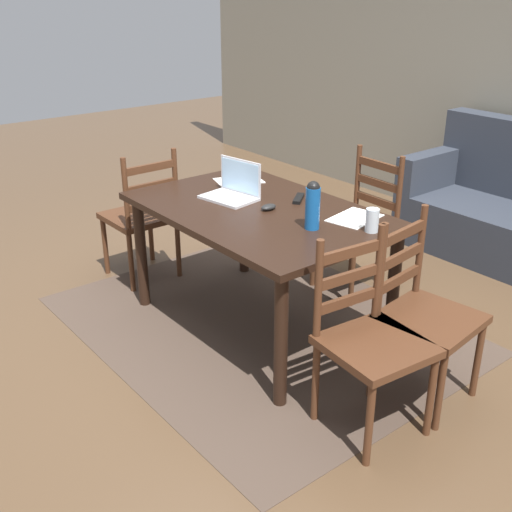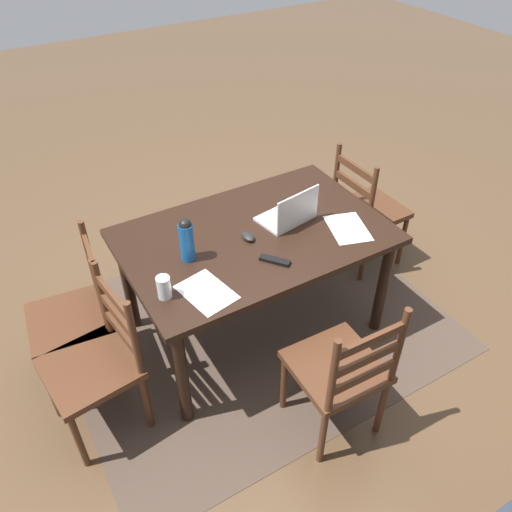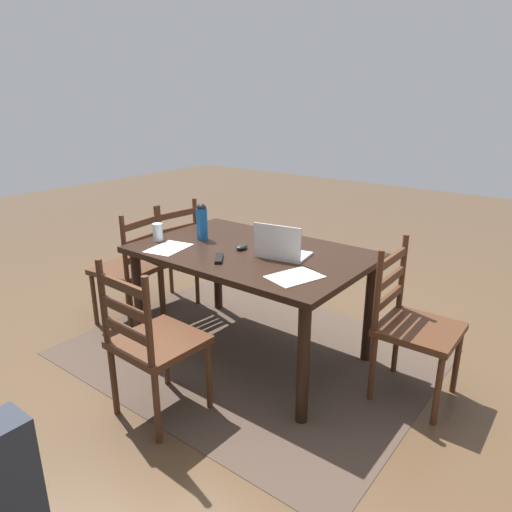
{
  "view_description": "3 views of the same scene",
  "coord_description": "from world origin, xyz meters",
  "px_view_note": "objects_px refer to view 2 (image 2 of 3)",
  "views": [
    {
      "loc": [
        2.69,
        -2.17,
        1.99
      ],
      "look_at": [
        0.11,
        -0.11,
        0.54
      ],
      "focal_mm": 44.34,
      "sensor_mm": 36.0,
      "label": 1
    },
    {
      "loc": [
        1.22,
        2.08,
        2.57
      ],
      "look_at": [
        0.01,
        0.04,
        0.64
      ],
      "focal_mm": 36.18,
      "sensor_mm": 36.0,
      "label": 2
    },
    {
      "loc": [
        -1.84,
        2.33,
        1.74
      ],
      "look_at": [
        0.01,
        -0.06,
        0.71
      ],
      "focal_mm": 32.88,
      "sensor_mm": 36.0,
      "label": 3
    }
  ],
  "objects_px": {
    "chair_right_far": "(97,363)",
    "chair_right_near": "(76,316)",
    "computer_mouse": "(248,237)",
    "water_bottle": "(187,239)",
    "chair_far_head": "(341,371)",
    "chair_left_near": "(366,210)",
    "drinking_glass": "(164,287)",
    "dining_table": "(255,246)",
    "tv_remote": "(275,260)",
    "laptop": "(290,214)"
  },
  "relations": [
    {
      "from": "dining_table",
      "to": "chair_right_far",
      "type": "relative_size",
      "value": 1.62
    },
    {
      "from": "chair_right_near",
      "to": "tv_remote",
      "type": "height_order",
      "value": "chair_right_near"
    },
    {
      "from": "chair_right_far",
      "to": "laptop",
      "type": "distance_m",
      "value": 1.37
    },
    {
      "from": "chair_far_head",
      "to": "chair_left_near",
      "type": "xyz_separation_m",
      "value": [
        -1.06,
        -1.07,
        0.0
      ]
    },
    {
      "from": "drinking_glass",
      "to": "computer_mouse",
      "type": "xyz_separation_m",
      "value": [
        -0.6,
        -0.21,
        -0.05
      ]
    },
    {
      "from": "chair_left_near",
      "to": "drinking_glass",
      "type": "relative_size",
      "value": 7.59
    },
    {
      "from": "chair_far_head",
      "to": "computer_mouse",
      "type": "bearing_deg",
      "value": -86.18
    },
    {
      "from": "chair_right_far",
      "to": "chair_right_near",
      "type": "relative_size",
      "value": 1.0
    },
    {
      "from": "tv_remote",
      "to": "laptop",
      "type": "bearing_deg",
      "value": -173.58
    },
    {
      "from": "water_bottle",
      "to": "drinking_glass",
      "type": "distance_m",
      "value": 0.32
    },
    {
      "from": "drinking_glass",
      "to": "tv_remote",
      "type": "bearing_deg",
      "value": 175.62
    },
    {
      "from": "laptop",
      "to": "computer_mouse",
      "type": "distance_m",
      "value": 0.31
    },
    {
      "from": "chair_right_far",
      "to": "chair_far_head",
      "type": "bearing_deg",
      "value": 147.42
    },
    {
      "from": "chair_right_near",
      "to": "chair_right_far",
      "type": "bearing_deg",
      "value": 89.99
    },
    {
      "from": "computer_mouse",
      "to": "water_bottle",
      "type": "bearing_deg",
      "value": -1.89
    },
    {
      "from": "dining_table",
      "to": "chair_far_head",
      "type": "height_order",
      "value": "chair_far_head"
    },
    {
      "from": "water_bottle",
      "to": "chair_right_near",
      "type": "bearing_deg",
      "value": -18.47
    },
    {
      "from": "chair_far_head",
      "to": "water_bottle",
      "type": "bearing_deg",
      "value": -63.42
    },
    {
      "from": "chair_left_near",
      "to": "chair_far_head",
      "type": "bearing_deg",
      "value": 45.25
    },
    {
      "from": "laptop",
      "to": "computer_mouse",
      "type": "bearing_deg",
      "value": 4.05
    },
    {
      "from": "chair_right_near",
      "to": "computer_mouse",
      "type": "relative_size",
      "value": 9.5
    },
    {
      "from": "chair_far_head",
      "to": "computer_mouse",
      "type": "xyz_separation_m",
      "value": [
        0.06,
        -0.85,
        0.33
      ]
    },
    {
      "from": "chair_left_near",
      "to": "laptop",
      "type": "relative_size",
      "value": 2.7
    },
    {
      "from": "laptop",
      "to": "chair_left_near",
      "type": "bearing_deg",
      "value": -166.05
    },
    {
      "from": "water_bottle",
      "to": "computer_mouse",
      "type": "height_order",
      "value": "water_bottle"
    },
    {
      "from": "chair_far_head",
      "to": "chair_right_near",
      "type": "height_order",
      "value": "same"
    },
    {
      "from": "chair_left_near",
      "to": "laptop",
      "type": "xyz_separation_m",
      "value": [
        0.81,
        0.2,
        0.37
      ]
    },
    {
      "from": "chair_right_far",
      "to": "laptop",
      "type": "xyz_separation_m",
      "value": [
        -1.3,
        -0.19,
        0.37
      ]
    },
    {
      "from": "dining_table",
      "to": "laptop",
      "type": "bearing_deg",
      "value": 179.25
    },
    {
      "from": "chair_left_near",
      "to": "water_bottle",
      "type": "height_order",
      "value": "water_bottle"
    },
    {
      "from": "tv_remote",
      "to": "water_bottle",
      "type": "bearing_deg",
      "value": -71.66
    },
    {
      "from": "chair_left_near",
      "to": "tv_remote",
      "type": "relative_size",
      "value": 5.59
    },
    {
      "from": "dining_table",
      "to": "laptop",
      "type": "distance_m",
      "value": 0.29
    },
    {
      "from": "chair_right_near",
      "to": "drinking_glass",
      "type": "bearing_deg",
      "value": 133.43
    },
    {
      "from": "dining_table",
      "to": "tv_remote",
      "type": "xyz_separation_m",
      "value": [
        0.04,
        0.28,
        0.1
      ]
    },
    {
      "from": "drinking_glass",
      "to": "water_bottle",
      "type": "bearing_deg",
      "value": -136.61
    },
    {
      "from": "drinking_glass",
      "to": "computer_mouse",
      "type": "height_order",
      "value": "drinking_glass"
    },
    {
      "from": "chair_left_near",
      "to": "chair_right_near",
      "type": "distance_m",
      "value": 2.12
    },
    {
      "from": "computer_mouse",
      "to": "chair_right_near",
      "type": "bearing_deg",
      "value": -12.8
    },
    {
      "from": "chair_right_far",
      "to": "chair_right_near",
      "type": "bearing_deg",
      "value": -90.01
    },
    {
      "from": "dining_table",
      "to": "chair_far_head",
      "type": "xyz_separation_m",
      "value": [
        0.0,
        0.87,
        -0.22
      ]
    },
    {
      "from": "dining_table",
      "to": "tv_remote",
      "type": "bearing_deg",
      "value": 82.68
    },
    {
      "from": "chair_far_head",
      "to": "tv_remote",
      "type": "distance_m",
      "value": 0.67
    },
    {
      "from": "chair_left_near",
      "to": "water_bottle",
      "type": "xyz_separation_m",
      "value": [
        1.49,
        0.21,
        0.45
      ]
    },
    {
      "from": "laptop",
      "to": "drinking_glass",
      "type": "xyz_separation_m",
      "value": [
        0.9,
        0.23,
        0.0
      ]
    },
    {
      "from": "chair_far_head",
      "to": "water_bottle",
      "type": "distance_m",
      "value": 1.05
    },
    {
      "from": "chair_right_far",
      "to": "chair_right_near",
      "type": "distance_m",
      "value": 0.39
    },
    {
      "from": "dining_table",
      "to": "chair_far_head",
      "type": "relative_size",
      "value": 1.62
    },
    {
      "from": "chair_left_near",
      "to": "water_bottle",
      "type": "bearing_deg",
      "value": 8.19
    },
    {
      "from": "chair_left_near",
      "to": "tv_remote",
      "type": "distance_m",
      "value": 1.24
    }
  ]
}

